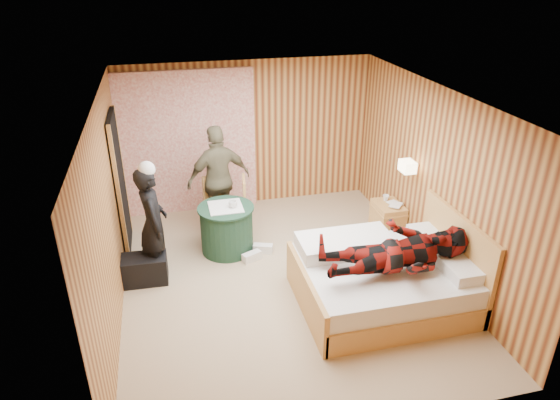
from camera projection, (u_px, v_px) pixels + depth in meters
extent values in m
cube|color=tan|center=(283.00, 279.00, 6.80)|extent=(4.20, 5.00, 0.01)
cube|color=white|center=(283.00, 98.00, 5.71)|extent=(4.20, 5.00, 0.01)
cube|color=tan|center=(248.00, 135.00, 8.44)|extent=(4.20, 0.02, 2.50)
cube|color=tan|center=(108.00, 215.00, 5.81)|extent=(0.02, 5.00, 2.50)
cube|color=tan|center=(435.00, 181.00, 6.69)|extent=(0.02, 5.00, 2.50)
cube|color=white|center=(189.00, 144.00, 8.19)|extent=(2.20, 0.08, 2.40)
cube|color=black|center=(120.00, 184.00, 7.14)|extent=(0.06, 0.90, 2.05)
cylinder|color=gold|center=(413.00, 166.00, 7.05)|extent=(0.18, 0.04, 0.04)
cube|color=#FFECB2|center=(407.00, 166.00, 7.03)|extent=(0.18, 0.24, 0.16)
cube|color=tan|center=(382.00, 292.00, 6.29)|extent=(2.02, 1.62, 0.30)
cube|color=white|center=(384.00, 273.00, 6.17)|extent=(1.96, 1.55, 0.25)
cube|color=tan|center=(305.00, 295.00, 6.02)|extent=(0.06, 1.62, 0.57)
cube|color=tan|center=(455.00, 255.00, 6.31)|extent=(0.06, 1.62, 1.11)
cube|color=silver|center=(461.00, 269.00, 5.91)|extent=(0.38, 0.56, 0.14)
cube|color=silver|center=(429.00, 237.00, 6.58)|extent=(0.38, 0.56, 0.14)
cube|color=white|center=(345.00, 243.00, 6.40)|extent=(1.21, 0.61, 0.18)
cube|color=tan|center=(387.00, 220.00, 7.78)|extent=(0.39, 0.54, 0.54)
cube|color=tan|center=(388.00, 210.00, 7.70)|extent=(0.41, 0.56, 0.03)
cylinder|color=#1F452F|center=(227.00, 229.00, 7.34)|extent=(0.76, 0.76, 0.70)
cylinder|color=#1F452F|center=(226.00, 208.00, 7.18)|extent=(0.82, 0.82, 0.03)
cube|color=silver|center=(226.00, 207.00, 7.17)|extent=(0.63, 0.63, 0.01)
cube|color=tan|center=(221.00, 206.00, 7.79)|extent=(0.53, 0.53, 0.05)
cube|color=tan|center=(215.00, 188.00, 7.83)|extent=(0.41, 0.17, 0.46)
cylinder|color=tan|center=(217.00, 227.00, 7.68)|extent=(0.04, 0.04, 0.43)
cylinder|color=tan|center=(227.00, 213.00, 8.10)|extent=(0.04, 0.04, 0.43)
cube|color=tan|center=(232.00, 207.00, 7.76)|extent=(0.48, 0.48, 0.05)
cube|color=tan|center=(244.00, 192.00, 7.67)|extent=(0.10, 0.42, 0.46)
cylinder|color=tan|center=(222.00, 216.00, 8.00)|extent=(0.04, 0.04, 0.43)
cylinder|color=tan|center=(244.00, 225.00, 7.73)|extent=(0.04, 0.04, 0.43)
cube|color=black|center=(142.00, 270.00, 6.67)|extent=(0.69, 0.38, 0.38)
cube|color=silver|center=(263.00, 248.00, 7.40)|extent=(0.31, 0.21, 0.13)
cube|color=silver|center=(252.00, 256.00, 7.20)|extent=(0.30, 0.22, 0.13)
imported|color=black|center=(153.00, 223.00, 6.58)|extent=(0.43, 0.61, 1.58)
imported|color=brown|center=(219.00, 179.00, 7.71)|extent=(1.08, 0.64, 1.72)
imported|color=maroon|center=(400.00, 242.00, 5.76)|extent=(0.86, 0.67, 1.77)
imported|color=silver|center=(390.00, 205.00, 7.61)|extent=(0.22, 0.26, 0.02)
imported|color=silver|center=(391.00, 204.00, 7.60)|extent=(0.27, 0.28, 0.02)
imported|color=silver|center=(386.00, 198.00, 7.76)|extent=(0.10, 0.10, 0.09)
imported|color=silver|center=(233.00, 204.00, 7.13)|extent=(0.15, 0.15, 0.10)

